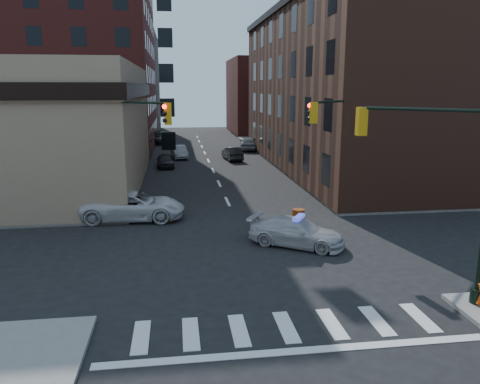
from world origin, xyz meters
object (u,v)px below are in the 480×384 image
object	(u,v)px
pickup	(133,206)
pedestrian_a	(97,194)
parked_car_enear	(232,154)
barricade_nw_a	(120,207)
pedestrian_b	(71,205)
barrel_road	(298,220)
police_car	(297,232)
barrel_bank	(167,213)
parked_car_wnear	(165,161)
parked_car_wfar	(179,152)

from	to	relation	value
pickup	pedestrian_a	bearing A→B (deg)	45.65
parked_car_enear	barricade_nw_a	size ratio (longest dim) A/B	3.77
parked_car_enear	pedestrian_a	distance (m)	21.79
pedestrian_a	pedestrian_b	size ratio (longest dim) A/B	1.07
pickup	barrel_road	bearing A→B (deg)	-107.55
pickup	pedestrian_a	xyz separation A→B (m)	(-2.38, 2.58, 0.17)
police_car	pedestrian_b	bearing A→B (deg)	94.78
pedestrian_a	barrel_bank	distance (m)	5.41
barrel_bank	barrel_road	bearing A→B (deg)	-21.03
pedestrian_a	pedestrian_b	world-z (taller)	pedestrian_a
pedestrian_a	barricade_nw_a	world-z (taller)	pedestrian_a
pickup	pedestrian_b	xyz separation A→B (m)	(-3.44, 0.20, 0.12)
pickup	pedestrian_b	size ratio (longest dim) A/B	3.73
parked_car_wnear	barrel_road	size ratio (longest dim) A/B	3.28
police_car	barricade_nw_a	bearing A→B (deg)	85.30
pedestrian_b	barrel_road	bearing A→B (deg)	-32.40
police_car	pickup	world-z (taller)	pickup
parked_car_enear	barrel_road	distance (m)	24.86
pickup	barrel_bank	distance (m)	2.06
parked_car_wnear	parked_car_enear	world-z (taller)	parked_car_enear
parked_car_wfar	barricade_nw_a	size ratio (longest dim) A/B	3.71
barricade_nw_a	barrel_road	bearing A→B (deg)	-21.28
pickup	barricade_nw_a	size ratio (longest dim) A/B	5.29
pedestrian_a	police_car	bearing A→B (deg)	-27.65
parked_car_wnear	barrel_bank	size ratio (longest dim) A/B	3.92
parked_car_wfar	barrel_road	size ratio (longest dim) A/B	3.56
pickup	parked_car_wnear	distance (m)	17.96
barrel_road	pickup	bearing A→B (deg)	159.53
parked_car_wfar	pedestrian_a	bearing A→B (deg)	-111.19
pedestrian_a	parked_car_wnear	bearing A→B (deg)	86.49
police_car	parked_car_wnear	distance (m)	24.49
parked_car_wnear	pedestrian_a	size ratio (longest dim) A/B	2.25
pickup	barrel_road	distance (m)	9.39
pedestrian_a	barrel_road	size ratio (longest dim) A/B	1.45
barrel_bank	pickup	bearing A→B (deg)	161.55
parked_car_enear	barrel_road	bearing A→B (deg)	84.33
parked_car_wnear	parked_car_wfar	xyz separation A→B (m)	(1.38, 5.79, 0.03)
parked_car_enear	barrel_road	xyz separation A→B (m)	(0.50, -24.86, -0.11)
police_car	parked_car_wfar	xyz separation A→B (m)	(-5.25, 29.36, 0.01)
pedestrian_b	barrel_bank	size ratio (longest dim) A/B	1.63
barrel_road	pedestrian_a	bearing A→B (deg)	152.33
parked_car_wfar	barrel_bank	world-z (taller)	parked_car_wfar
parked_car_wnear	pedestrian_b	size ratio (longest dim) A/B	2.40
parked_car_enear	parked_car_wnear	bearing A→B (deg)	21.41
police_car	parked_car_wfar	distance (m)	29.82
barrel_bank	barricade_nw_a	size ratio (longest dim) A/B	0.87
pedestrian_b	pedestrian_a	bearing A→B (deg)	49.50
barrel_bank	parked_car_wfar	bearing A→B (deg)	87.85
parked_car_wfar	barricade_nw_a	bearing A→B (deg)	-106.45
parked_car_wnear	barrel_road	distance (m)	22.42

